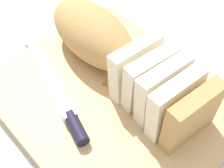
# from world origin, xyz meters

# --- Properties ---
(ground_plane) EXTENTS (3.00, 3.00, 0.00)m
(ground_plane) POSITION_xyz_m (0.00, 0.00, 0.00)
(ground_plane) COLOR beige
(cutting_board) EXTENTS (0.39, 0.33, 0.02)m
(cutting_board) POSITION_xyz_m (0.00, 0.00, 0.01)
(cutting_board) COLOR tan
(cutting_board) RESTS_ON ground_plane
(bread_loaf) EXTENTS (0.34, 0.12, 0.09)m
(bread_loaf) POSITION_xyz_m (-0.04, 0.04, 0.07)
(bread_loaf) COLOR tan
(bread_loaf) RESTS_ON cutting_board
(bread_knife) EXTENTS (0.29, 0.10, 0.02)m
(bread_knife) POSITION_xyz_m (-0.04, -0.07, 0.03)
(bread_knife) COLOR silver
(bread_knife) RESTS_ON cutting_board
(crumb_near_knife) EXTENTS (0.01, 0.01, 0.01)m
(crumb_near_knife) POSITION_xyz_m (0.02, 0.04, 0.03)
(crumb_near_knife) COLOR #A8753D
(crumb_near_knife) RESTS_ON cutting_board
(crumb_near_loaf) EXTENTS (0.01, 0.01, 0.01)m
(crumb_near_loaf) POSITION_xyz_m (-0.03, 0.01, 0.03)
(crumb_near_loaf) COLOR #A8753D
(crumb_near_loaf) RESTS_ON cutting_board
(crumb_stray_left) EXTENTS (0.00, 0.00, 0.00)m
(crumb_stray_left) POSITION_xyz_m (0.03, -0.00, 0.03)
(crumb_stray_left) COLOR #A8753D
(crumb_stray_left) RESTS_ON cutting_board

